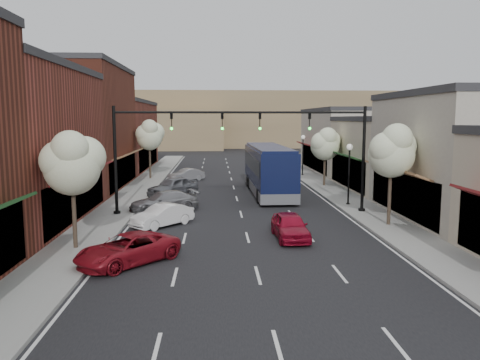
{
  "coord_description": "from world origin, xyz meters",
  "views": [
    {
      "loc": [
        -1.68,
        -21.91,
        6.2
      ],
      "look_at": [
        -0.04,
        8.49,
        2.2
      ],
      "focal_mm": 35.0,
      "sensor_mm": 36.0,
      "label": 1
    }
  ],
  "objects": [
    {
      "name": "ground",
      "position": [
        0.0,
        0.0,
        0.0
      ],
      "size": [
        160.0,
        160.0,
        0.0
      ],
      "primitive_type": "plane",
      "color": "black",
      "rests_on": "ground"
    },
    {
      "name": "sidewalk_left",
      "position": [
        -8.4,
        18.5,
        0.07
      ],
      "size": [
        2.8,
        73.0,
        0.15
      ],
      "primitive_type": "cube",
      "color": "gray",
      "rests_on": "ground"
    },
    {
      "name": "sidewalk_right",
      "position": [
        8.4,
        18.5,
        0.07
      ],
      "size": [
        2.8,
        73.0,
        0.15
      ],
      "primitive_type": "cube",
      "color": "gray",
      "rests_on": "ground"
    },
    {
      "name": "curb_left",
      "position": [
        -7.0,
        18.5,
        0.07
      ],
      "size": [
        0.25,
        73.0,
        0.17
      ],
      "primitive_type": "cube",
      "color": "gray",
      "rests_on": "ground"
    },
    {
      "name": "curb_right",
      "position": [
        7.0,
        18.5,
        0.07
      ],
      "size": [
        0.25,
        73.0,
        0.17
      ],
      "primitive_type": "cube",
      "color": "gray",
      "rests_on": "ground"
    },
    {
      "name": "bldg_left_midfar",
      "position": [
        -14.24,
        20.0,
        5.4
      ],
      "size": [
        10.14,
        14.1,
        10.9
      ],
      "color": "maroon",
      "rests_on": "ground"
    },
    {
      "name": "bldg_left_far",
      "position": [
        -14.22,
        36.0,
        4.16
      ],
      "size": [
        10.14,
        18.1,
        8.4
      ],
      "color": "brown",
      "rests_on": "ground"
    },
    {
      "name": "bldg_right_midnear",
      "position": [
        13.72,
        6.0,
        3.91
      ],
      "size": [
        9.14,
        12.1,
        7.9
      ],
      "color": "#B0A897",
      "rests_on": "ground"
    },
    {
      "name": "bldg_right_midfar",
      "position": [
        13.7,
        18.0,
        3.17
      ],
      "size": [
        9.14,
        12.1,
        6.4
      ],
      "color": "#BEAD97",
      "rests_on": "ground"
    },
    {
      "name": "bldg_right_far",
      "position": [
        13.71,
        32.0,
        3.66
      ],
      "size": [
        9.14,
        16.1,
        7.4
      ],
      "color": "#B0A897",
      "rests_on": "ground"
    },
    {
      "name": "hill_far",
      "position": [
        0.0,
        90.0,
        6.0
      ],
      "size": [
        120.0,
        30.0,
        12.0
      ],
      "primitive_type": "cube",
      "color": "#7A6647",
      "rests_on": "ground"
    },
    {
      "name": "hill_near",
      "position": [
        -25.0,
        78.0,
        4.0
      ],
      "size": [
        50.0,
        20.0,
        8.0
      ],
      "primitive_type": "cube",
      "color": "#7A6647",
      "rests_on": "ground"
    },
    {
      "name": "signal_mast_right",
      "position": [
        5.62,
        8.0,
        4.62
      ],
      "size": [
        8.22,
        0.46,
        7.0
      ],
      "color": "black",
      "rests_on": "ground"
    },
    {
      "name": "signal_mast_left",
      "position": [
        -5.62,
        8.0,
        4.62
      ],
      "size": [
        8.22,
        0.46,
        7.0
      ],
      "color": "black",
      "rests_on": "ground"
    },
    {
      "name": "tree_right_near",
      "position": [
        8.35,
        3.94,
        4.45
      ],
      "size": [
        2.85,
        2.65,
        5.95
      ],
      "color": "#47382B",
      "rests_on": "ground"
    },
    {
      "name": "tree_right_far",
      "position": [
        8.35,
        19.94,
        3.99
      ],
      "size": [
        2.85,
        2.65,
        5.43
      ],
      "color": "#47382B",
      "rests_on": "ground"
    },
    {
      "name": "tree_left_near",
      "position": [
        -8.25,
        -0.06,
        4.22
      ],
      "size": [
        2.85,
        2.65,
        5.69
      ],
      "color": "#47382B",
      "rests_on": "ground"
    },
    {
      "name": "tree_left_far",
      "position": [
        -8.25,
        25.94,
        4.6
      ],
      "size": [
        2.85,
        2.65,
        6.13
      ],
      "color": "#47382B",
      "rests_on": "ground"
    },
    {
      "name": "lamp_post_near",
      "position": [
        7.8,
        10.5,
        3.01
      ],
      "size": [
        0.44,
        0.44,
        4.44
      ],
      "color": "black",
      "rests_on": "ground"
    },
    {
      "name": "lamp_post_far",
      "position": [
        7.8,
        28.0,
        3.01
      ],
      "size": [
        0.44,
        0.44,
        4.44
      ],
      "color": "black",
      "rests_on": "ground"
    },
    {
      "name": "coach_bus",
      "position": [
        2.75,
        16.49,
        2.05
      ],
      "size": [
        3.09,
        12.98,
        3.95
      ],
      "rotation": [
        0.0,
        0.0,
        0.02
      ],
      "color": "#0E1438",
      "rests_on": "ground"
    },
    {
      "name": "red_hatchback",
      "position": [
        2.19,
        1.61,
        0.68
      ],
      "size": [
        1.75,
        4.05,
        1.36
      ],
      "primitive_type": "imported",
      "rotation": [
        0.0,
        0.0,
        0.04
      ],
      "color": "maroon",
      "rests_on": "ground"
    },
    {
      "name": "parked_car_a",
      "position": [
        -5.45,
        -2.19,
        0.64
      ],
      "size": [
        4.75,
        4.8,
        1.28
      ],
      "primitive_type": "imported",
      "rotation": [
        0.0,
        0.0,
        -0.77
      ],
      "color": "maroon",
      "rests_on": "ground"
    },
    {
      "name": "parked_car_b",
      "position": [
        -4.75,
        4.84,
        0.64
      ],
      "size": [
        3.65,
        3.75,
        1.28
      ],
      "primitive_type": "imported",
      "rotation": [
        0.0,
        0.0,
        -0.76
      ],
      "color": "white",
      "rests_on": "ground"
    },
    {
      "name": "parked_car_c",
      "position": [
        -5.14,
        9.34,
        0.67
      ],
      "size": [
        5.01,
        3.61,
        1.35
      ],
      "primitive_type": "imported",
      "rotation": [
        0.0,
        0.0,
        -1.15
      ],
      "color": "gray",
      "rests_on": "ground"
    },
    {
      "name": "parked_car_d",
      "position": [
        -5.07,
        15.61,
        0.77
      ],
      "size": [
        4.38,
        4.57,
        1.54
      ],
      "primitive_type": "imported",
      "rotation": [
        0.0,
        0.0,
        -0.74
      ],
      "color": "slate",
      "rests_on": "ground"
    },
    {
      "name": "parked_car_e",
      "position": [
        -4.56,
        24.66,
        0.62
      ],
      "size": [
        3.77,
        3.36,
        1.24
      ],
      "primitive_type": "imported",
      "rotation": [
        0.0,
        0.0,
        -0.91
      ],
      "color": "#A7A8AC",
      "rests_on": "ground"
    }
  ]
}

